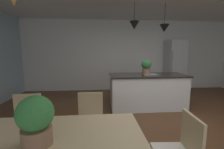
# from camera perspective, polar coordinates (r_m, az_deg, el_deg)

# --- Properties ---
(ground_plane) EXTENTS (10.00, 8.40, 0.04)m
(ground_plane) POSITION_cam_1_polar(r_m,az_deg,el_deg) (3.22, 18.33, -19.68)
(ground_plane) COLOR brown
(wall_back_kitchen) EXTENTS (10.00, 0.12, 2.70)m
(wall_back_kitchen) POSITION_cam_1_polar(r_m,az_deg,el_deg) (5.98, 6.54, 7.16)
(wall_back_kitchen) COLOR silver
(wall_back_kitchen) RESTS_ON ground_plane
(dining_table) EXTENTS (2.01, 0.86, 0.73)m
(dining_table) POSITION_cam_1_polar(r_m,az_deg,el_deg) (1.65, -27.85, -22.21)
(dining_table) COLOR #D1B284
(dining_table) RESTS_ON ground_plane
(chair_far_right) EXTENTS (0.42, 0.42, 0.87)m
(chair_far_right) POSITION_cam_1_polar(r_m,az_deg,el_deg) (2.33, -8.48, -17.11)
(chair_far_right) COLOR tan
(chair_far_right) RESTS_ON ground_plane
(chair_far_left) EXTENTS (0.44, 0.44, 0.87)m
(chair_far_left) POSITION_cam_1_polar(r_m,az_deg,el_deg) (2.56, -30.19, -15.83)
(chair_far_left) COLOR tan
(chair_far_left) RESTS_ON ground_plane
(kitchen_island) EXTENTS (2.00, 0.84, 0.91)m
(kitchen_island) POSITION_cam_1_polar(r_m,az_deg,el_deg) (4.12, 13.34, -6.06)
(kitchen_island) COLOR white
(kitchen_island) RESTS_ON ground_plane
(refrigerator) EXTENTS (0.65, 0.67, 1.93)m
(refrigerator) POSITION_cam_1_polar(r_m,az_deg,el_deg) (6.20, 22.90, 3.05)
(refrigerator) COLOR #B2B5B7
(refrigerator) RESTS_ON ground_plane
(pendant_over_island_main) EXTENTS (0.24, 0.24, 0.65)m
(pendant_over_island_main) POSITION_cam_1_polar(r_m,az_deg,el_deg) (3.95, 8.56, 18.15)
(pendant_over_island_main) COLOR black
(pendant_over_island_aux) EXTENTS (0.24, 0.24, 0.70)m
(pendant_over_island_aux) POSITION_cam_1_polar(r_m,az_deg,el_deg) (4.18, 19.42, 16.42)
(pendant_over_island_aux) COLOR black
(potted_plant_on_island) EXTENTS (0.25, 0.25, 0.39)m
(potted_plant_on_island) POSITION_cam_1_polar(r_m,az_deg,el_deg) (4.00, 13.07, 3.04)
(potted_plant_on_island) COLOR #8C664C
(potted_plant_on_island) RESTS_ON kitchen_island
(potted_plant_on_table) EXTENTS (0.29, 0.29, 0.41)m
(potted_plant_on_table) POSITION_cam_1_polar(r_m,az_deg,el_deg) (1.39, -27.21, -15.02)
(potted_plant_on_table) COLOR #8C664C
(potted_plant_on_table) RESTS_ON dining_table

